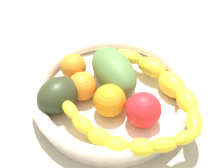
# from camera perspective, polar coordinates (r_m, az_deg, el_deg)

# --- Properties ---
(kitchen_counter) EXTENTS (1.20, 1.20, 0.03)m
(kitchen_counter) POSITION_cam_1_polar(r_m,az_deg,el_deg) (0.67, 0.00, -4.10)
(kitchen_counter) COLOR #ABA897
(kitchen_counter) RESTS_ON ground
(fruit_bowl) EXTENTS (0.31, 0.31, 0.05)m
(fruit_bowl) POSITION_cam_1_polar(r_m,az_deg,el_deg) (0.64, 0.00, -1.77)
(fruit_bowl) COLOR beige
(fruit_bowl) RESTS_ON kitchen_counter
(banana_draped_left) EXTENTS (0.23, 0.15, 0.05)m
(banana_draped_left) POSITION_cam_1_polar(r_m,az_deg,el_deg) (0.63, 9.31, -0.00)
(banana_draped_left) COLOR yellow
(banana_draped_left) RESTS_ON fruit_bowl
(banana_draped_right) EXTENTS (0.12, 0.23, 0.05)m
(banana_draped_right) POSITION_cam_1_polar(r_m,az_deg,el_deg) (0.55, 1.66, -9.12)
(banana_draped_right) COLOR yellow
(banana_draped_right) RESTS_ON fruit_bowl
(orange_front) EXTENTS (0.06, 0.06, 0.06)m
(orange_front) POSITION_cam_1_polar(r_m,az_deg,el_deg) (0.59, -0.42, -2.86)
(orange_front) COLOR orange
(orange_front) RESTS_ON fruit_bowl
(orange_mid_left) EXTENTS (0.05, 0.05, 0.05)m
(orange_mid_left) POSITION_cam_1_polar(r_m,az_deg,el_deg) (0.62, -5.11, -0.38)
(orange_mid_left) COLOR orange
(orange_mid_left) RESTS_ON fruit_bowl
(orange_mid_right) EXTENTS (0.05, 0.05, 0.05)m
(orange_mid_right) POSITION_cam_1_polar(r_m,az_deg,el_deg) (0.67, -6.61, 2.98)
(orange_mid_right) COLOR orange
(orange_mid_right) RESTS_ON fruit_bowl
(tomato_red) EXTENTS (0.06, 0.06, 0.06)m
(tomato_red) POSITION_cam_1_polar(r_m,az_deg,el_deg) (0.58, 5.38, -4.43)
(tomato_red) COLOR red
(tomato_red) RESTS_ON fruit_bowl
(mango_green) EXTENTS (0.14, 0.12, 0.07)m
(mango_green) POSITION_cam_1_polar(r_m,az_deg,el_deg) (0.64, 0.31, 2.24)
(mango_green) COLOR #557D3F
(mango_green) RESTS_ON fruit_bowl
(avocado_dark) EXTENTS (0.10, 0.10, 0.06)m
(avocado_dark) POSITION_cam_1_polar(r_m,az_deg,el_deg) (0.61, -9.21, -1.87)
(avocado_dark) COLOR #2C351C
(avocado_dark) RESTS_ON fruit_bowl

